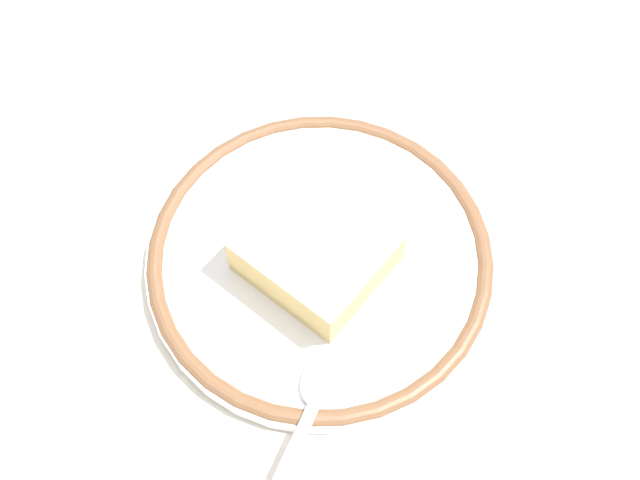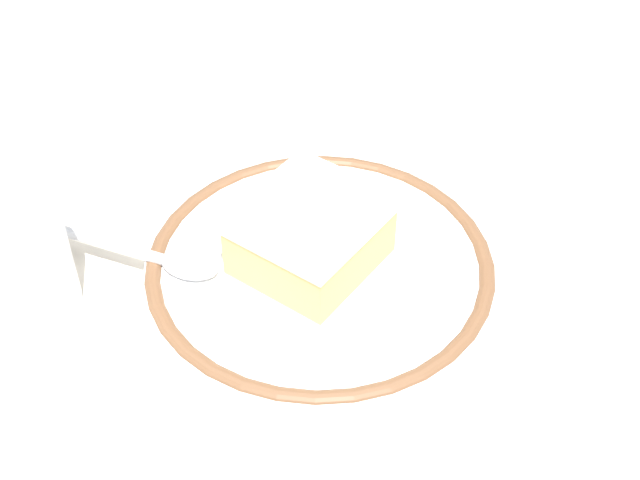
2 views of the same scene
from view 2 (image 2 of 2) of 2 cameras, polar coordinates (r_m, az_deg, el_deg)
name	(u,v)px [view 2 (image 2 of 2)]	position (r m, az deg, el deg)	size (l,w,h in m)	color
ground_plane	(286,261)	(0.59, -2.18, -1.36)	(2.40, 2.40, 0.00)	#B7B2A8
placemat	(286,260)	(0.59, -2.18, -1.31)	(0.48, 0.32, 0.00)	beige
plate	(320,268)	(0.57, 0.00, -1.84)	(0.22, 0.22, 0.02)	white
cake_slice	(310,234)	(0.55, -0.63, 0.40)	(0.11, 0.11, 0.05)	#DBB76B
spoon	(150,256)	(0.58, -10.86, -1.01)	(0.11, 0.10, 0.01)	silver
cup	(14,260)	(0.56, -19.07, -1.22)	(0.07, 0.07, 0.09)	white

